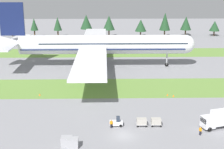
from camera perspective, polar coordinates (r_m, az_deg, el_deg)
name	(u,v)px	position (r m, az deg, el deg)	size (l,w,h in m)	color
ground_plane	(124,136)	(62.81, 2.06, -10.57)	(400.00, 400.00, 0.00)	gray
grass_strip_near	(118,88)	(89.63, 1.01, -2.31)	(320.00, 16.89, 0.01)	olive
grass_strip_far	(113,53)	(133.87, 0.24, 3.81)	(320.00, 16.89, 0.01)	olive
airliner	(97,44)	(109.90, -2.69, 5.22)	(65.57, 80.19, 21.49)	white
baggage_tug	(116,122)	(66.39, 0.78, -8.26)	(2.61, 1.32, 1.97)	silver
cargo_dolly_lead	(142,122)	(66.67, 5.14, -8.12)	(2.21, 1.52, 1.55)	#A3A3A8
cargo_dolly_second	(156,121)	(67.03, 7.64, -8.07)	(2.21, 1.52, 1.55)	#A3A3A8
catering_truck	(219,119)	(68.47, 18.03, -7.28)	(7.32, 4.12, 3.58)	silver
ground_crew_marshaller	(111,123)	(65.48, -0.12, -8.49)	(0.55, 0.36, 1.74)	black
ground_crew_loader	(200,130)	(64.79, 15.07, -9.35)	(0.43, 0.43, 1.74)	black
uld_container_0	(73,143)	(58.74, -6.85, -11.71)	(2.00, 1.60, 1.75)	#A3A3A8
uld_container_1	(67,141)	(59.59, -7.86, -11.36)	(2.00, 1.60, 1.67)	#A3A3A8
taxiway_marker_0	(40,95)	(85.54, -12.41, -3.41)	(0.44, 0.44, 0.54)	orange
taxiway_marker_1	(173,96)	(84.16, 10.61, -3.62)	(0.44, 0.44, 0.53)	orange
taxiway_marker_2	(167,95)	(84.64, 9.59, -3.47)	(0.44, 0.44, 0.50)	orange
distant_tree_line	(122,23)	(172.85, 1.67, 8.86)	(166.82, 10.77, 12.59)	#4C3823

